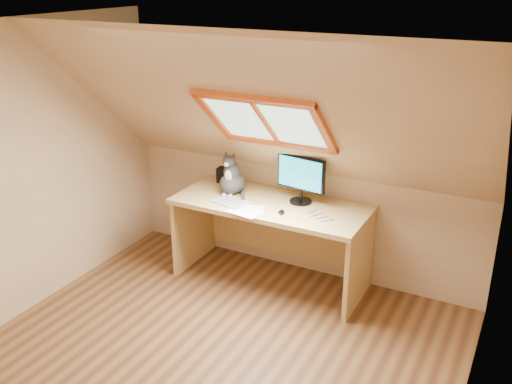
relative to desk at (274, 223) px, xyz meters
The scene contains 10 objects.
ground 1.56m from the desk, 85.42° to the right, with size 3.50×3.50×0.00m, color brown.
room_shell 1.78m from the desk, 85.70° to the right, with size 3.52×3.52×2.41m.
desk is the anchor object (origin of this frame).
monitor 0.54m from the desk, ahead, with size 0.46×0.20×0.43m.
cat 0.57m from the desk, behind, with size 0.24×0.29×0.42m.
desk_speaker 0.74m from the desk, 164.65° to the left, with size 0.10×0.10×0.14m, color black.
graphics_tablet 0.46m from the desk, 140.91° to the right, with size 0.30×0.21×0.01m, color #B2B2B7.
mouse 0.41m from the desk, 54.06° to the right, with size 0.05×0.09×0.03m, color black.
papers 0.45m from the desk, 119.11° to the right, with size 0.33×0.27×0.00m.
cables 0.51m from the desk, 25.40° to the right, with size 0.51×0.26×0.01m.
Camera 1 is at (1.93, -2.84, 2.73)m, focal length 40.00 mm.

